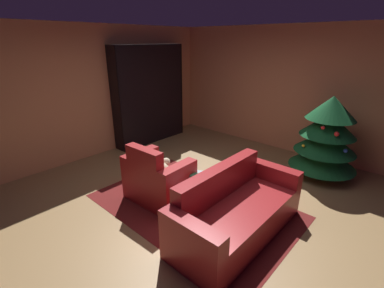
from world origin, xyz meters
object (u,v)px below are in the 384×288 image
bottle_on_table (181,175)px  bookshelf_unit (153,97)px  couch_red (235,212)px  book_stack_on_table (194,177)px  armchair_red (158,181)px  coffee_table (194,183)px  decorated_tree (326,137)px

bottle_on_table → bookshelf_unit: bearing=146.6°
couch_red → book_stack_on_table: bearing=173.8°
bookshelf_unit → armchair_red: bookshelf_unit is taller
couch_red → book_stack_on_table: 0.81m
coffee_table → book_stack_on_table: book_stack_on_table is taller
bookshelf_unit → coffee_table: bearing=-29.9°
bookshelf_unit → coffee_table: bookshelf_unit is taller
couch_red → coffee_table: couch_red is taller
bookshelf_unit → decorated_tree: bearing=11.7°
coffee_table → book_stack_on_table: size_ratio=3.36×
book_stack_on_table → bottle_on_table: size_ratio=0.90×
coffee_table → decorated_tree: decorated_tree is taller
couch_red → bottle_on_table: 0.94m
bookshelf_unit → couch_red: (3.46, -1.62, -0.76)m
book_stack_on_table → bookshelf_unit: bearing=150.1°
couch_red → bottle_on_table: bearing=-176.4°
couch_red → coffee_table: 0.79m
book_stack_on_table → bottle_on_table: 0.20m
bookshelf_unit → couch_red: size_ratio=1.16×
couch_red → decorated_tree: (0.28, 2.39, 0.45)m
armchair_red → decorated_tree: (1.58, 2.57, 0.41)m
armchair_red → book_stack_on_table: bearing=27.1°
bookshelf_unit → coffee_table: size_ratio=3.18×
couch_red → book_stack_on_table: couch_red is taller
armchair_red → couch_red: 1.31m
armchair_red → coffee_table: armchair_red is taller
book_stack_on_table → coffee_table: bearing=-28.6°
bookshelf_unit → decorated_tree: bookshelf_unit is taller
bookshelf_unit → bottle_on_table: 3.09m
bookshelf_unit → bottle_on_table: size_ratio=9.62×
coffee_table → armchair_red: bearing=-153.9°
decorated_tree → book_stack_on_table: bearing=-114.9°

